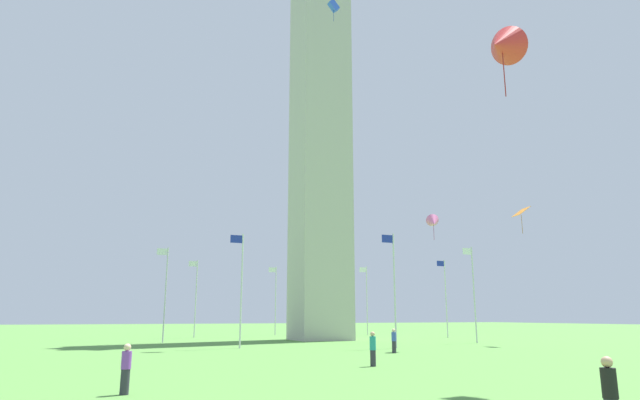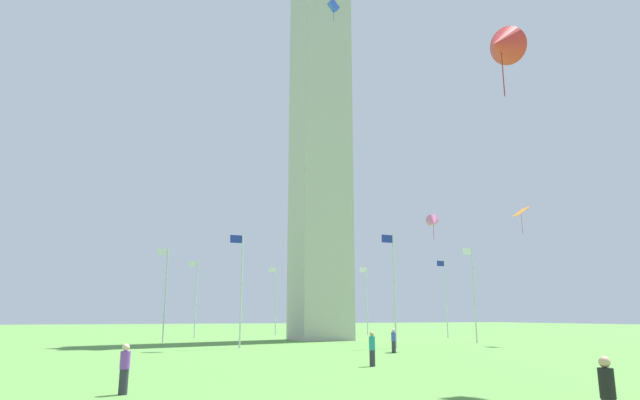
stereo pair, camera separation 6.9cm
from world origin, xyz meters
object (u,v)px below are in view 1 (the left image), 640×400
Objects in this scene: flagpole_e at (394,285)px; flagpole_nw at (196,295)px; person_teal_shirt at (373,349)px; kite_blue_box at (334,6)px; flagpole_n at (165,290)px; kite_red_delta at (502,45)px; flagpole_s at (445,295)px; flagpole_ne at (241,285)px; person_purple_shirt at (126,369)px; obelisk_monument at (320,111)px; person_blue_shirt at (394,341)px; kite_pink_delta at (433,222)px; flagpole_w at (275,297)px; kite_orange_diamond at (521,212)px; flagpole_se at (473,290)px; flagpole_sw at (367,297)px; person_black_shirt at (611,397)px.

flagpole_e is 29.95m from flagpole_nw.
person_teal_shirt is 38.98m from kite_blue_box.
flagpole_nw is (-4.75, -11.46, 0.00)m from flagpole_n.
flagpole_s is at bearing -121.65° from kite_red_delta.
kite_blue_box reaches higher than kite_red_delta.
flagpole_ne reaches higher than person_purple_shirt.
obelisk_monument reaches higher than person_teal_shirt.
person_blue_shirt is at bearing -17.19° from person_purple_shirt.
flagpole_s is 38.76m from person_teal_shirt.
flagpole_n is at bearing -0.00° from flagpole_s.
kite_blue_box reaches higher than flagpole_e.
flagpole_nw is 33.78m from kite_pink_delta.
flagpole_nw is at bearing 14.91° from person_blue_shirt.
flagpole_w is 5.31× the size of person_teal_shirt.
flagpole_s is 5.69× the size of person_purple_shirt.
flagpole_s is 46.99m from kite_red_delta.
person_blue_shirt is (-8.63, 9.49, -4.16)m from flagpole_ne.
kite_orange_diamond is (-11.90, -3.19, 2.21)m from kite_pink_delta.
kite_pink_delta reaches higher than flagpole_n.
kite_blue_box reaches higher than flagpole_w.
flagpole_se is 3.64× the size of kite_orange_diamond.
kite_orange_diamond is 27.78m from kite_blue_box.
person_teal_shirt is 0.56× the size of kite_red_delta.
kite_orange_diamond is at bearing 157.62° from kite_blue_box.
obelisk_monument is at bearing 3.82° from person_purple_shirt.
flagpole_w is at bearing -89.81° from obelisk_monument.
flagpole_sw is at bearing -67.50° from flagpole_s.
flagpole_w reaches higher than person_blue_shirt.
person_black_shirt is (11.74, 45.77, -25.04)m from obelisk_monument.
flagpole_w and flagpole_nw have the same top height.
flagpole_w is at bearing 2.78° from person_black_shirt.
kite_red_delta is at bearing 58.35° from flagpole_s.
obelisk_monument reaches higher than flagpole_n.
flagpole_w is 1.00× the size of flagpole_nw.
flagpole_ne is 2.96× the size of kite_red_delta.
flagpole_se is 32.42m from flagpole_nw.
person_blue_shirt reaches higher than person_purple_shirt.
flagpole_n is 30.52m from person_teal_shirt.
flagpole_nw is 47.78m from person_purple_shirt.
kite_red_delta is at bearing -16.09° from person_black_shirt.
flagpole_n is 25.21m from person_blue_shirt.
kite_red_delta reaches higher than flagpole_ne.
kite_orange_diamond reaches higher than person_purple_shirt.
flagpole_ne is 5.69× the size of person_purple_shirt.
obelisk_monument is 5.65× the size of flagpole_sw.
obelisk_monument is 26.42m from flagpole_sw.
flagpole_nw is at bearing -22.50° from flagpole_s.
person_purple_shirt is at bearing 34.94° from kite_pink_delta.
flagpole_nw is 5.69× the size of person_purple_shirt.
flagpole_n is at bearing -46.22° from kite_pink_delta.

